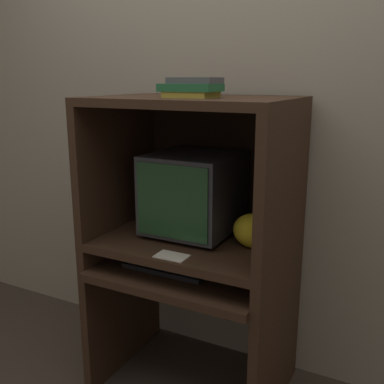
{
  "coord_description": "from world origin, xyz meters",
  "views": [
    {
      "loc": [
        0.88,
        -1.41,
        1.46
      ],
      "look_at": [
        -0.01,
        0.31,
        0.97
      ],
      "focal_mm": 42.0,
      "sensor_mm": 36.0,
      "label": 1
    }
  ],
  "objects_px": {
    "keyboard": "(168,266)",
    "snack_bag": "(254,231)",
    "mouse": "(220,278)",
    "book_stack": "(192,88)",
    "crt_monitor": "(194,192)"
  },
  "relations": [
    {
      "from": "snack_bag",
      "to": "keyboard",
      "type": "bearing_deg",
      "value": -160.92
    },
    {
      "from": "keyboard",
      "to": "snack_bag",
      "type": "bearing_deg",
      "value": 19.08
    },
    {
      "from": "keyboard",
      "to": "book_stack",
      "type": "bearing_deg",
      "value": 15.13
    },
    {
      "from": "mouse",
      "to": "snack_bag",
      "type": "distance_m",
      "value": 0.24
    },
    {
      "from": "mouse",
      "to": "book_stack",
      "type": "xyz_separation_m",
      "value": [
        -0.15,
        0.04,
        0.77
      ]
    },
    {
      "from": "crt_monitor",
      "to": "book_stack",
      "type": "relative_size",
      "value": 1.88
    },
    {
      "from": "mouse",
      "to": "book_stack",
      "type": "distance_m",
      "value": 0.79
    },
    {
      "from": "snack_bag",
      "to": "book_stack",
      "type": "relative_size",
      "value": 0.8
    },
    {
      "from": "crt_monitor",
      "to": "mouse",
      "type": "xyz_separation_m",
      "value": [
        0.22,
        -0.19,
        -0.3
      ]
    },
    {
      "from": "crt_monitor",
      "to": "snack_bag",
      "type": "height_order",
      "value": "crt_monitor"
    },
    {
      "from": "keyboard",
      "to": "snack_bag",
      "type": "distance_m",
      "value": 0.42
    },
    {
      "from": "snack_bag",
      "to": "mouse",
      "type": "bearing_deg",
      "value": -124.93
    },
    {
      "from": "keyboard",
      "to": "mouse",
      "type": "xyz_separation_m",
      "value": [
        0.26,
        -0.01,
        0.0
      ]
    },
    {
      "from": "crt_monitor",
      "to": "snack_bag",
      "type": "distance_m",
      "value": 0.34
    },
    {
      "from": "mouse",
      "to": "book_stack",
      "type": "height_order",
      "value": "book_stack"
    }
  ]
}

